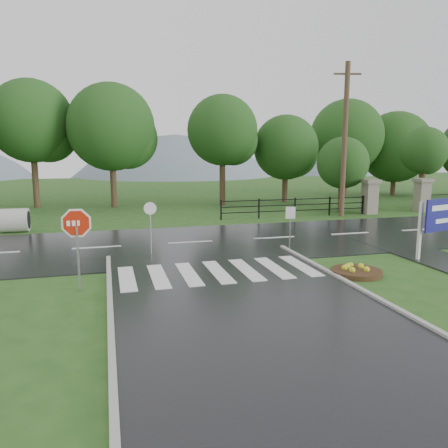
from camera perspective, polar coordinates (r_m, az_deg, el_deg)
name	(u,v)px	position (r m, az deg, el deg)	size (l,w,h in m)	color
ground	(273,332)	(10.28, 6.37, -13.88)	(120.00, 120.00, 0.00)	#264F1A
main_road	(190,243)	(19.51, -4.43, -2.52)	(90.00, 8.00, 0.04)	black
crosswalk	(218,272)	(14.75, -0.78, -6.23)	(6.50, 2.80, 0.02)	silver
pillar_west	(370,196)	(29.90, 18.51, 3.52)	(1.00, 1.00, 2.24)	gray
pillar_east	(422,194)	(32.28, 24.45, 3.57)	(1.00, 1.00, 2.24)	gray
fence_west	(295,205)	(27.40, 9.27, 2.42)	(9.58, 0.08, 1.20)	black
hills	(152,266)	(76.64, -9.43, -5.38)	(102.00, 48.00, 48.00)	slate
treeline	(169,205)	(33.31, -7.25, 2.47)	(83.20, 5.20, 10.00)	#184013
stop_sign	(77,230)	(13.26, -18.69, -0.76)	(1.16, 0.11, 2.60)	#939399
estate_billboard	(448,217)	(18.48, 27.23, 0.81)	(2.59, 0.76, 2.33)	silver
flower_bed	(356,271)	(15.25, 16.91, -5.89)	(1.66, 1.66, 0.33)	#332111
reg_sign_small	(290,219)	(18.17, 8.65, 0.68)	(0.39, 0.12, 1.80)	#939399
reg_sign_round	(150,221)	(17.24, -9.58, 0.33)	(0.49, 0.10, 2.11)	#939399
utility_pole_east	(345,140)	(28.11, 15.48, 10.57)	(1.64, 0.48, 9.31)	#473523
entrance_tree_left	(343,163)	(30.40, 15.25, 7.69)	(3.44, 3.44, 4.99)	#3D2B1C
entrance_tree_right	(424,151)	(34.03, 24.67, 8.67)	(3.26, 3.26, 5.72)	#3D2B1C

